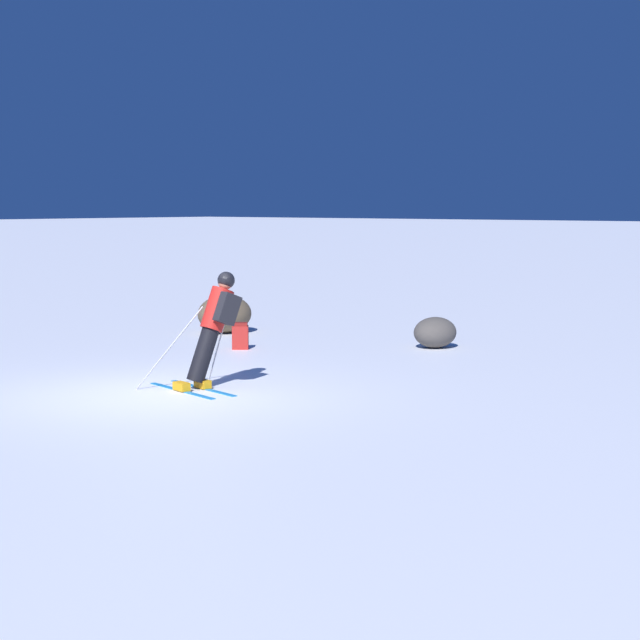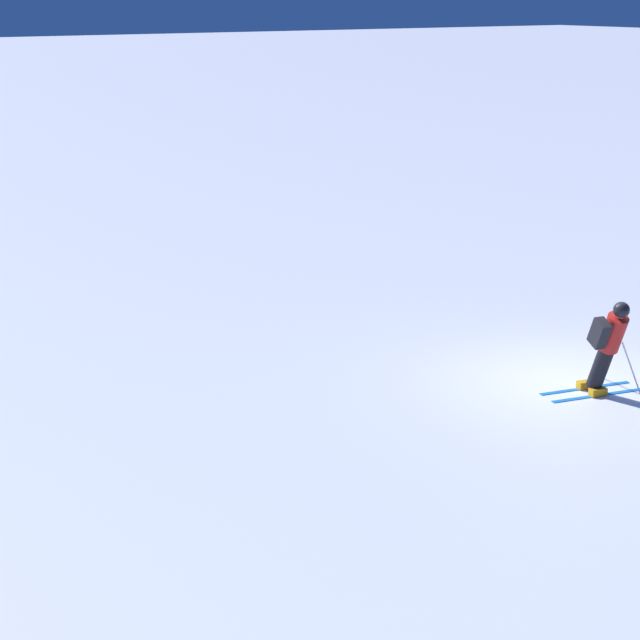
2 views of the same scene
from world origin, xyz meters
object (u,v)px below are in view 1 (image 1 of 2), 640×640
at_px(skier, 214,323).
at_px(exposed_boulder_1, 435,332).
at_px(spare_backpack, 240,336).
at_px(exposed_boulder_0, 225,314).

distance_m(skier, exposed_boulder_1, 5.82).
distance_m(spare_backpack, exposed_boulder_0, 2.62).
xyz_separation_m(skier, exposed_boulder_0, (-4.97, -4.63, -0.56)).
xyz_separation_m(skier, exposed_boulder_1, (-5.78, 0.12, -0.67)).
height_order(exposed_boulder_0, exposed_boulder_1, exposed_boulder_0).
bearing_deg(exposed_boulder_1, skier, -1.18).
distance_m(skier, exposed_boulder_0, 6.81).
height_order(skier, spare_backpack, skier).
xyz_separation_m(spare_backpack, exposed_boulder_0, (-1.66, -2.02, 0.15)).
relative_size(skier, exposed_boulder_0, 1.44).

